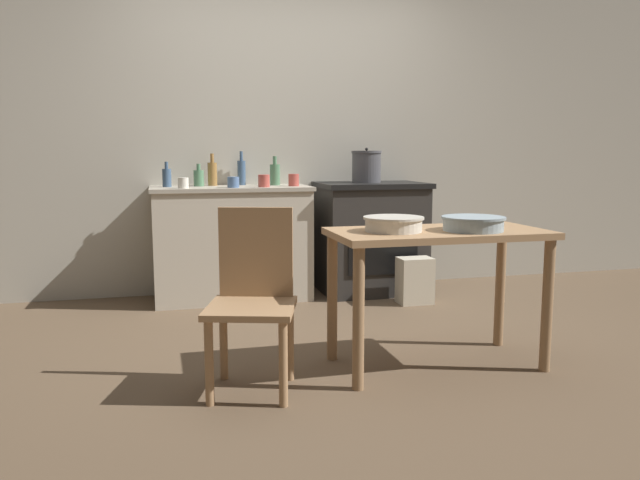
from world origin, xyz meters
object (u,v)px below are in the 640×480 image
Objects in this scene: stove at (371,237)px; mixing_bowl_small at (394,223)px; cup_mid_right at (233,182)px; cup_right at (183,183)px; cup_center_right at (294,180)px; chair at (253,294)px; bottle_left at (167,177)px; flour_sack at (415,281)px; bottle_center_left at (275,174)px; work_table at (438,253)px; bottle_mid_left at (212,173)px; bottle_far_left at (241,172)px; cup_far_right at (264,181)px; mixing_bowl_large at (473,223)px; bottle_center at (199,178)px; stock_pot at (366,166)px.

mixing_bowl_small is (-0.50, -1.77, 0.32)m from stove.
cup_mid_right is 1.12× the size of cup_right.
chair is at bearing -108.11° from cup_center_right.
bottle_left reaches higher than stove.
cup_center_right reaches higher than cup_mid_right.
bottle_center_left reaches higher than flour_sack.
work_table is 4.49× the size of bottle_mid_left.
mixing_bowl_small reaches higher than flour_sack.
cup_right is (-0.47, -0.35, -0.06)m from bottle_far_left.
bottle_far_left reaches higher than chair.
bottle_left reaches higher than cup_center_right.
bottle_left reaches higher than cup_far_right.
flour_sack is at bearing 78.40° from mixing_bowl_large.
bottle_center reaches higher than flour_sack.
bottle_center is (-0.84, 1.91, 0.17)m from mixing_bowl_small.
cup_far_right is (0.35, -0.30, -0.05)m from bottle_mid_left.
cup_far_right is at bearing 161.64° from flour_sack.
cup_far_right is (-0.24, -0.08, -0.00)m from cup_center_right.
bottle_mid_left is 1.09× the size of bottle_center_left.
stock_pot is 0.85× the size of mixing_bowl_large.
bottle_center_left reaches higher than stove.
bottle_mid_left is (-1.14, 2.03, 0.20)m from mixing_bowl_large.
bottle_center is 0.52m from cup_far_right.
cup_far_right is at bearing -161.08° from cup_center_right.
stove is 3.22× the size of stock_pot.
stock_pot is (-0.03, 0.04, 0.57)m from stove.
stove is 1.54m from cup_right.
cup_right reaches higher than stove.
chair is at bearing -93.90° from cup_mid_right.
bottle_center is at bearing 158.50° from flour_sack.
bottle_far_left is at bearing 167.11° from stove.
work_table reaches higher than flour_sack.
mixing_bowl_small is 1.92m from cup_right.
stock_pot is 0.87m from cup_far_right.
flour_sack is 1.13× the size of mixing_bowl_small.
stove is at bearing 2.69° from cup_center_right.
bottle_mid_left reaches higher than cup_far_right.
bottle_center is 1.84× the size of cup_center_right.
cup_center_right is at bearing -19.57° from bottle_mid_left.
bottle_far_left reaches higher than bottle_center.
mixing_bowl_large reaches higher than flour_sack.
cup_right reaches higher than flour_sack.
bottle_center_left reaches higher than work_table.
chair is 3.13× the size of stock_pot.
chair is at bearing -123.80° from stove.
flour_sack is 1.19m from cup_center_right.
stock_pot is at bearing -1.65° from bottle_left.
flour_sack is 1.60m from bottle_far_left.
cup_right is (-0.72, -0.26, -0.05)m from bottle_center_left.
chair is 2.29m from stock_pot.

